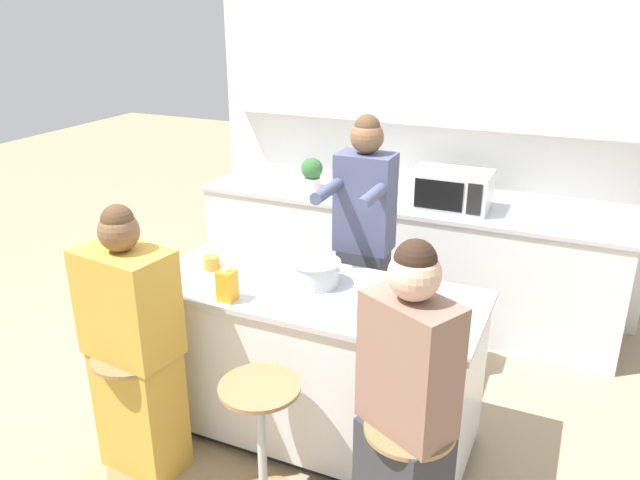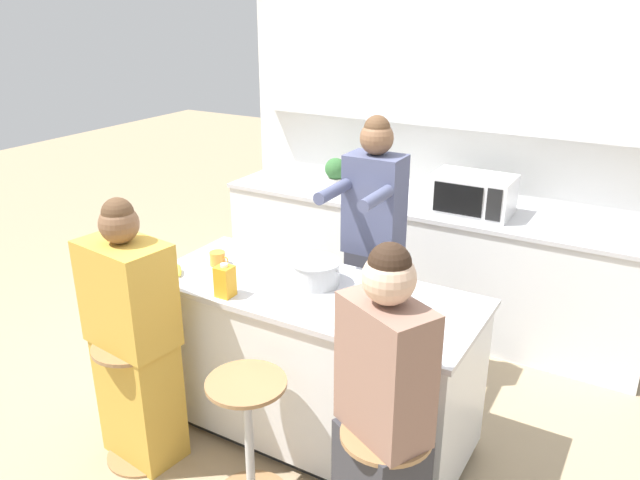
{
  "view_description": "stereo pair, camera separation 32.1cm",
  "coord_description": "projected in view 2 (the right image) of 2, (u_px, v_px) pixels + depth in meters",
  "views": [
    {
      "loc": [
        1.22,
        -2.66,
        2.33
      ],
      "look_at": [
        0.0,
        0.07,
        1.16
      ],
      "focal_mm": 35.0,
      "sensor_mm": 36.0,
      "label": 1
    },
    {
      "loc": [
        1.51,
        -2.51,
        2.33
      ],
      "look_at": [
        0.0,
        0.07,
        1.16
      ],
      "focal_mm": 35.0,
      "sensor_mm": 36.0,
      "label": 2
    }
  ],
  "objects": [
    {
      "name": "person_seated_near",
      "position": [
        382.0,
        428.0,
        2.52
      ],
      "size": [
        0.44,
        0.39,
        1.51
      ],
      "rotation": [
        0.0,
        0.0,
        -0.47
      ],
      "color": "#333338",
      "rests_on": "ground_plane"
    },
    {
      "name": "person_cooking",
      "position": [
        372.0,
        256.0,
        3.76
      ],
      "size": [
        0.34,
        0.55,
        1.72
      ],
      "rotation": [
        0.0,
        0.0,
        0.01
      ],
      "color": "#383842",
      "rests_on": "ground_plane"
    },
    {
      "name": "coffee_cup_near",
      "position": [
        218.0,
        258.0,
        3.53
      ],
      "size": [
        0.12,
        0.09,
        0.08
      ],
      "color": "orange",
      "rests_on": "kitchen_island"
    },
    {
      "name": "banana_bunch",
      "position": [
        173.0,
        270.0,
        3.42
      ],
      "size": [
        0.16,
        0.11,
        0.05
      ],
      "color": "yellow",
      "rests_on": "kitchen_island"
    },
    {
      "name": "fruit_bowl",
      "position": [
        365.0,
        309.0,
        2.96
      ],
      "size": [
        0.22,
        0.22,
        0.07
      ],
      "color": "white",
      "rests_on": "kitchen_island"
    },
    {
      "name": "cooking_pot",
      "position": [
        316.0,
        272.0,
        3.29
      ],
      "size": [
        0.35,
        0.27,
        0.13
      ],
      "color": "#B7BABC",
      "rests_on": "kitchen_island"
    },
    {
      "name": "microwave",
      "position": [
        472.0,
        194.0,
        4.3
      ],
      "size": [
        0.54,
        0.34,
        0.27
      ],
      "color": "white",
      "rests_on": "back_counter"
    },
    {
      "name": "bar_stool_center",
      "position": [
        249.0,
        437.0,
        2.96
      ],
      "size": [
        0.38,
        0.38,
        0.69
      ],
      "color": "#997047",
      "rests_on": "ground_plane"
    },
    {
      "name": "back_counter",
      "position": [
        423.0,
        261.0,
        4.72
      ],
      "size": [
        3.17,
        0.67,
        0.92
      ],
      "color": "silver",
      "rests_on": "ground_plane"
    },
    {
      "name": "juice_carton",
      "position": [
        225.0,
        281.0,
        3.15
      ],
      "size": [
        0.08,
        0.08,
        0.18
      ],
      "color": "gold",
      "rests_on": "kitchen_island"
    },
    {
      "name": "potted_plant",
      "position": [
        336.0,
        172.0,
        4.86
      ],
      "size": [
        0.17,
        0.17,
        0.24
      ],
      "color": "beige",
      "rests_on": "back_counter"
    },
    {
      "name": "person_wrapped_blanket",
      "position": [
        134.0,
        342.0,
        3.18
      ],
      "size": [
        0.48,
        0.34,
        1.46
      ],
      "rotation": [
        0.0,
        0.0,
        -0.13
      ],
      "color": "gold",
      "rests_on": "ground_plane"
    },
    {
      "name": "bar_stool_leftmost",
      "position": [
        136.0,
        396.0,
        3.26
      ],
      "size": [
        0.38,
        0.38,
        0.69
      ],
      "color": "#997047",
      "rests_on": "ground_plane"
    },
    {
      "name": "ground_plane",
      "position": [
        313.0,
        431.0,
        3.58
      ],
      "size": [
        16.0,
        16.0,
        0.0
      ],
      "primitive_type": "plane",
      "color": "tan"
    },
    {
      "name": "kitchen_island",
      "position": [
        313.0,
        363.0,
        3.41
      ],
      "size": [
        1.76,
        0.74,
        0.91
      ],
      "color": "black",
      "rests_on": "ground_plane"
    },
    {
      "name": "wall_back",
      "position": [
        448.0,
        111.0,
        4.58
      ],
      "size": [
        3.41,
        0.22,
        2.7
      ],
      "color": "silver",
      "rests_on": "ground_plane"
    }
  ]
}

